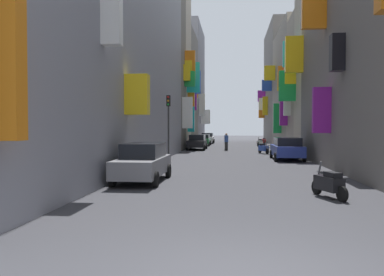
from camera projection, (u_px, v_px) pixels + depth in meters
ground_plane at (235, 152)px, 35.53m from camera, size 140.00×140.00×0.00m
building_left_near at (91, 21)px, 21.17m from camera, size 7.05×29.88×16.29m
building_left_mid_a at (154, 44)px, 37.81m from camera, size 7.05×3.71×21.07m
building_left_mid_b at (162, 64)px, 42.17m from camera, size 7.37×5.01×18.63m
building_left_mid_c at (172, 89)px, 49.08m from camera, size 6.89×8.78×14.24m
building_left_far at (183, 85)px, 59.67m from camera, size 7.36×12.62×17.69m
building_right_mid_a at (336, 33)px, 30.44m from camera, size 7.34×3.55×19.54m
building_right_mid_b at (323, 84)px, 34.58m from camera, size 6.95×4.60×12.36m
building_right_mid_c at (305, 88)px, 43.35m from camera, size 7.33×13.08×13.44m
building_right_far at (288, 86)px, 57.04m from camera, size 7.28×14.55×17.01m
parked_car_blue at (287, 148)px, 26.37m from camera, size 2.01×4.46×1.55m
parked_car_green at (203, 140)px, 47.27m from camera, size 1.83×4.48×1.36m
parked_car_grey at (143, 162)px, 15.85m from camera, size 1.84×4.32×1.59m
parked_car_white at (207, 138)px, 53.73m from camera, size 1.87×4.28×1.46m
parked_car_black at (197, 142)px, 38.73m from camera, size 1.86×4.49×1.51m
scooter_black at (329, 184)px, 12.15m from camera, size 0.79×1.75×1.13m
scooter_orange at (281, 149)px, 31.83m from camera, size 0.73×1.90×1.13m
scooter_blue at (263, 148)px, 32.72m from camera, size 0.83×1.86×1.13m
scooter_red at (264, 141)px, 50.66m from camera, size 0.47×1.91×1.13m
scooter_white at (260, 142)px, 45.59m from camera, size 0.80×1.83×1.13m
pedestrian_crossing at (226, 142)px, 39.69m from camera, size 0.51×0.51×1.56m
pedestrian_near_left at (226, 142)px, 37.29m from camera, size 0.52×0.52×1.70m
traffic_light_near_corner at (168, 116)px, 26.30m from camera, size 0.26×0.34×4.45m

